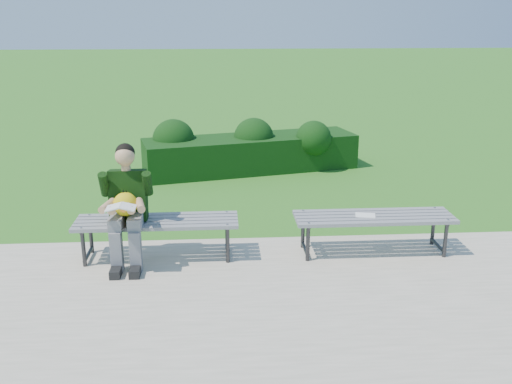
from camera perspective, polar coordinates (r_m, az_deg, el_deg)
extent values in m
plane|color=#226E22|center=(7.03, -3.89, -4.84)|extent=(80.00, 80.00, 0.00)
cube|color=beige|center=(5.44, -3.86, -11.72)|extent=(30.00, 3.50, 0.02)
cube|color=#133E17|center=(10.06, -0.52, 3.87)|extent=(3.83, 1.76, 0.60)
sphere|color=#133E17|center=(9.97, -8.24, 5.15)|extent=(0.88, 0.88, 0.73)
sphere|color=#133E17|center=(10.05, -0.23, 5.43)|extent=(0.85, 0.85, 0.70)
sphere|color=#133E17|center=(10.05, 5.77, 5.34)|extent=(0.75, 0.75, 0.62)
cube|color=gray|center=(6.24, -10.08, -3.58)|extent=(1.80, 0.08, 0.04)
cube|color=gray|center=(6.33, -9.98, -3.25)|extent=(1.80, 0.08, 0.04)
cube|color=gray|center=(6.43, -9.89, -2.92)|extent=(1.80, 0.08, 0.04)
cube|color=gray|center=(6.53, -9.80, -2.61)|extent=(1.80, 0.08, 0.04)
cube|color=gray|center=(6.62, -9.71, -2.30)|extent=(1.80, 0.08, 0.04)
cylinder|color=#2D2D30|center=(6.47, -16.87, -5.45)|extent=(0.04, 0.04, 0.41)
cylinder|color=#2D2D30|center=(6.81, -16.18, -4.22)|extent=(0.04, 0.04, 0.41)
cylinder|color=#2D2D30|center=(6.58, -16.65, -3.34)|extent=(0.04, 0.42, 0.04)
cylinder|color=#2D2D30|center=(6.70, -16.41, -5.97)|extent=(0.04, 0.42, 0.04)
cylinder|color=gray|center=(6.37, -17.10, -3.44)|extent=(0.02, 0.02, 0.01)
cylinder|color=gray|center=(6.74, -16.33, -2.19)|extent=(0.02, 0.02, 0.01)
cylinder|color=#2D2D30|center=(6.30, -2.86, -5.32)|extent=(0.04, 0.04, 0.41)
cylinder|color=#2D2D30|center=(6.65, -2.92, -4.06)|extent=(0.04, 0.04, 0.41)
cylinder|color=#2D2D30|center=(6.41, -2.91, -3.15)|extent=(0.04, 0.42, 0.04)
cylinder|color=#2D2D30|center=(6.53, -2.87, -5.85)|extent=(0.04, 0.42, 0.04)
cylinder|color=gray|center=(6.19, -2.89, -3.25)|extent=(0.02, 0.02, 0.01)
cylinder|color=gray|center=(6.58, -2.95, -1.98)|extent=(0.02, 0.02, 0.01)
cube|color=gray|center=(6.42, 12.19, -3.09)|extent=(1.80, 0.08, 0.04)
cube|color=gray|center=(6.52, 11.94, -2.77)|extent=(1.80, 0.08, 0.04)
cube|color=gray|center=(6.61, 11.71, -2.46)|extent=(1.80, 0.08, 0.04)
cube|color=gray|center=(6.70, 11.48, -2.16)|extent=(1.80, 0.08, 0.04)
cube|color=gray|center=(6.80, 11.26, -1.87)|extent=(1.80, 0.08, 0.04)
cylinder|color=#2D2D30|center=(6.36, 5.21, -5.15)|extent=(0.04, 0.04, 0.41)
cylinder|color=#2D2D30|center=(6.70, 4.71, -3.91)|extent=(0.04, 0.04, 0.41)
cylinder|color=#2D2D30|center=(6.46, 4.99, -3.01)|extent=(0.04, 0.42, 0.04)
cylinder|color=#2D2D30|center=(6.58, 4.92, -5.68)|extent=(0.04, 0.42, 0.04)
cylinder|color=gray|center=(6.25, 5.29, -3.10)|extent=(0.02, 0.02, 0.01)
cylinder|color=gray|center=(6.63, 4.74, -1.85)|extent=(0.02, 0.02, 0.01)
cylinder|color=#2D2D30|center=(6.77, 18.41, -4.57)|extent=(0.04, 0.04, 0.41)
cylinder|color=#2D2D30|center=(7.10, 17.29, -3.44)|extent=(0.04, 0.04, 0.41)
cylinder|color=#2D2D30|center=(6.87, 17.98, -2.57)|extent=(0.04, 0.42, 0.04)
cylinder|color=#2D2D30|center=(6.98, 17.73, -5.10)|extent=(0.04, 0.42, 0.04)
cylinder|color=gray|center=(6.67, 18.67, -2.64)|extent=(0.02, 0.02, 0.01)
cylinder|color=gray|center=(7.03, 17.42, -1.50)|extent=(0.02, 0.02, 0.01)
cube|color=gray|center=(6.31, -13.69, -2.75)|extent=(0.14, 0.42, 0.13)
cube|color=gray|center=(6.28, -11.89, -2.72)|extent=(0.14, 0.42, 0.13)
cube|color=gray|center=(6.25, -13.77, -5.81)|extent=(0.12, 0.13, 0.45)
cube|color=gray|center=(6.22, -11.95, -5.80)|extent=(0.12, 0.13, 0.45)
cube|color=black|center=(6.23, -13.80, -7.69)|extent=(0.11, 0.26, 0.09)
cube|color=black|center=(6.20, -11.96, -7.70)|extent=(0.11, 0.26, 0.09)
cube|color=black|center=(6.41, -12.66, -0.32)|extent=(0.40, 0.30, 0.59)
cylinder|color=tan|center=(6.31, -12.88, 2.40)|extent=(0.10, 0.10, 0.08)
sphere|color=tan|center=(6.25, -12.98, 3.50)|extent=(0.21, 0.21, 0.21)
sphere|color=black|center=(6.28, -12.96, 3.83)|extent=(0.21, 0.21, 0.21)
cylinder|color=black|center=(6.31, -14.95, 0.75)|extent=(0.10, 0.21, 0.30)
cylinder|color=black|center=(6.24, -10.80, 0.84)|extent=(0.10, 0.21, 0.30)
cylinder|color=tan|center=(6.15, -14.65, -1.34)|extent=(0.14, 0.31, 0.08)
cylinder|color=tan|center=(6.09, -11.51, -1.29)|extent=(0.14, 0.31, 0.08)
sphere|color=tan|center=(5.98, -14.26, -1.82)|extent=(0.09, 0.09, 0.09)
sphere|color=tan|center=(5.95, -12.37, -1.79)|extent=(0.09, 0.09, 0.09)
sphere|color=yellow|center=(6.21, -12.93, -1.20)|extent=(0.26, 0.26, 0.26)
cone|color=orange|center=(6.11, -13.09, -1.59)|extent=(0.07, 0.07, 0.07)
cone|color=black|center=(6.19, -13.14, -0.03)|extent=(0.03, 0.05, 0.08)
cone|color=black|center=(6.19, -12.85, -0.04)|extent=(0.03, 0.04, 0.07)
sphere|color=white|center=(6.12, -13.50, -1.23)|extent=(0.05, 0.05, 0.05)
sphere|color=white|center=(6.11, -12.67, -1.22)|extent=(0.05, 0.05, 0.05)
cube|color=white|center=(5.95, -14.09, -1.47)|extent=(0.15, 0.20, 0.05)
cube|color=white|center=(5.92, -12.66, -1.45)|extent=(0.15, 0.20, 0.05)
cube|color=white|center=(6.58, 10.88, -2.30)|extent=(0.25, 0.20, 0.01)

